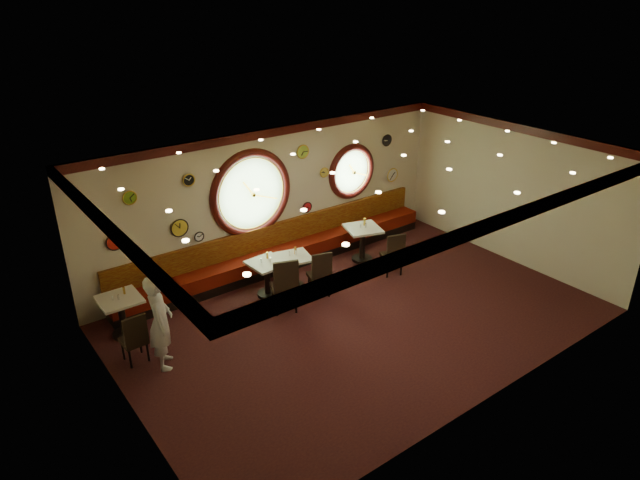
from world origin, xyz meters
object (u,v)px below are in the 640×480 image
(table_a, at_px, (122,312))
(chair_d, at_px, (394,251))
(condiment_a_salt, at_px, (112,298))
(condiment_c_bottle, at_px, (295,250))
(chair_a, at_px, (135,336))
(condiment_a_bottle, at_px, (124,290))
(condiment_a_pepper, at_px, (118,297))
(waiter, at_px, (160,322))
(table_d, at_px, (363,240))
(chair_b, at_px, (285,282))
(table_b, at_px, (267,274))
(condiment_d_pepper, at_px, (366,225))
(table_c, at_px, (294,268))
(condiment_b_pepper, at_px, (270,260))
(condiment_d_bottle, at_px, (365,222))
(condiment_d_salt, at_px, (361,226))
(chair_c, at_px, (320,271))
(condiment_b_bottle, at_px, (267,255))
(condiment_b_salt, at_px, (261,260))
(condiment_c_pepper, at_px, (296,253))
(condiment_c_salt, at_px, (289,254))

(table_a, distance_m, chair_d, 5.78)
(condiment_a_salt, xyz_separation_m, condiment_c_bottle, (3.76, -0.33, -0.02))
(table_a, distance_m, chair_a, 0.96)
(chair_a, xyz_separation_m, condiment_a_bottle, (0.24, 1.05, 0.32))
(condiment_a_salt, height_order, condiment_c_bottle, condiment_c_bottle)
(condiment_a_pepper, bearing_deg, waiter, -77.10)
(table_d, relative_size, condiment_a_salt, 10.57)
(chair_b, bearing_deg, table_a, 178.72)
(condiment_a_salt, xyz_separation_m, condiment_a_pepper, (0.09, -0.05, 0.00))
(chair_a, height_order, condiment_a_salt, chair_a)
(table_b, relative_size, condiment_d_pepper, 7.43)
(table_c, height_order, condiment_c_bottle, condiment_c_bottle)
(condiment_a_bottle, bearing_deg, condiment_d_pepper, -4.44)
(condiment_d_pepper, bearing_deg, table_d, 142.71)
(chair_d, xyz_separation_m, condiment_a_salt, (-5.76, 1.26, 0.26))
(table_b, distance_m, condiment_b_pepper, 0.34)
(condiment_d_pepper, height_order, condiment_d_bottle, condiment_d_bottle)
(condiment_a_pepper, xyz_separation_m, condiment_b_pepper, (3.02, -0.33, -0.02))
(chair_d, distance_m, condiment_d_salt, 1.06)
(chair_c, bearing_deg, condiment_b_bottle, 149.56)
(chair_d, bearing_deg, table_a, -173.78)
(table_a, relative_size, condiment_a_pepper, 8.11)
(chair_b, xyz_separation_m, condiment_b_salt, (-0.03, 0.82, 0.15))
(condiment_d_bottle, xyz_separation_m, waiter, (-5.42, -1.07, -0.07))
(condiment_b_bottle, distance_m, waiter, 2.97)
(chair_d, bearing_deg, waiter, -160.91)
(table_c, distance_m, condiment_c_pepper, 0.34)
(condiment_c_salt, distance_m, condiment_c_bottle, 0.15)
(table_c, bearing_deg, condiment_c_salt, 127.16)
(table_a, xyz_separation_m, waiter, (0.26, -1.29, 0.36))
(table_d, distance_m, chair_c, 1.94)
(chair_c, bearing_deg, waiter, -158.45)
(table_d, relative_size, waiter, 0.56)
(condiment_b_salt, height_order, condiment_d_bottle, condiment_d_bottle)
(chair_c, height_order, condiment_a_salt, chair_c)
(condiment_a_salt, relative_size, condiment_c_bottle, 0.55)
(chair_c, height_order, condiment_d_bottle, chair_c)
(condiment_a_pepper, distance_m, waiter, 1.27)
(table_d, bearing_deg, chair_a, -173.30)
(table_c, bearing_deg, waiter, -165.01)
(condiment_b_salt, height_order, condiment_a_pepper, condiment_a_pepper)
(chair_d, distance_m, condiment_b_salt, 2.99)
(chair_c, bearing_deg, condiment_d_salt, 42.03)
(table_d, bearing_deg, condiment_d_bottle, 34.31)
(chair_a, height_order, condiment_b_bottle, chair_a)
(condiment_c_bottle, bearing_deg, condiment_a_salt, 175.00)
(table_d, height_order, chair_c, chair_c)
(chair_a, bearing_deg, condiment_a_salt, 88.44)
(chair_b, xyz_separation_m, condiment_d_salt, (2.67, 0.87, 0.21))
(chair_b, xyz_separation_m, condiment_d_pepper, (2.76, 0.79, 0.22))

